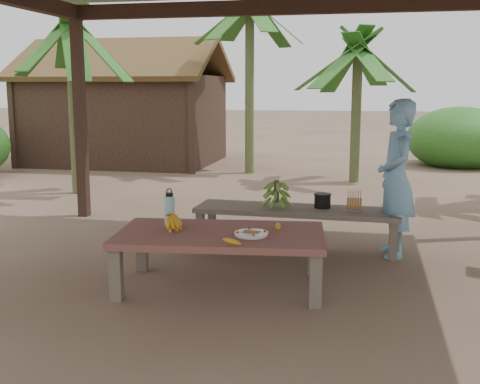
% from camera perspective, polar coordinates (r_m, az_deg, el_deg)
% --- Properties ---
extents(ground, '(80.00, 80.00, 0.00)m').
position_cam_1_polar(ground, '(5.55, 1.24, -8.46)').
color(ground, brown).
rests_on(ground, ground).
extents(work_table, '(1.90, 1.20, 0.50)m').
position_cam_1_polar(work_table, '(5.29, -1.85, -4.49)').
color(work_table, brown).
rests_on(work_table, ground).
extents(bench, '(2.21, 0.66, 0.45)m').
position_cam_1_polar(bench, '(6.58, 5.40, -2.00)').
color(bench, brown).
rests_on(bench, ground).
extents(ripe_banana_bunch, '(0.29, 0.26, 0.15)m').
position_cam_1_polar(ripe_banana_bunch, '(5.39, -6.83, -2.75)').
color(ripe_banana_bunch, gold).
rests_on(ripe_banana_bunch, work_table).
extents(plate, '(0.29, 0.29, 0.04)m').
position_cam_1_polar(plate, '(5.13, 1.08, -4.00)').
color(plate, white).
rests_on(plate, work_table).
extents(loose_banana_front, '(0.18, 0.07, 0.04)m').
position_cam_1_polar(loose_banana_front, '(4.86, -0.78, -4.71)').
color(loose_banana_front, gold).
rests_on(loose_banana_front, work_table).
extents(loose_banana_side, '(0.09, 0.15, 0.04)m').
position_cam_1_polar(loose_banana_side, '(5.40, 3.62, -3.25)').
color(loose_banana_side, gold).
rests_on(loose_banana_side, work_table).
extents(water_flask, '(0.09, 0.09, 0.34)m').
position_cam_1_polar(water_flask, '(5.55, -6.69, -1.64)').
color(water_flask, '#3DC0BD').
rests_on(water_flask, work_table).
extents(green_banana_stalk, '(0.28, 0.28, 0.31)m').
position_cam_1_polar(green_banana_stalk, '(6.57, 3.48, -0.10)').
color(green_banana_stalk, '#598C2D').
rests_on(green_banana_stalk, bench).
extents(cooking_pot, '(0.18, 0.18, 0.15)m').
position_cam_1_polar(cooking_pot, '(6.61, 7.82, -0.85)').
color(cooking_pot, black).
rests_on(cooking_pot, bench).
extents(skewer_rack, '(0.18, 0.08, 0.24)m').
position_cam_1_polar(skewer_rack, '(6.44, 10.78, -0.81)').
color(skewer_rack, '#A57F47').
rests_on(skewer_rack, bench).
extents(woman, '(0.50, 0.66, 1.64)m').
position_cam_1_polar(woman, '(6.41, 14.60, 1.24)').
color(woman, '#6AA1C8').
rests_on(woman, ground).
extents(hut, '(4.40, 3.43, 2.85)m').
position_cam_1_polar(hut, '(14.28, -10.66, 7.19)').
color(hut, black).
rests_on(hut, ground).
extents(banana_plant_n, '(1.80, 1.80, 2.69)m').
position_cam_1_polar(banana_plant_n, '(11.31, 11.10, 12.09)').
color(banana_plant_n, '#596638').
rests_on(banana_plant_n, ground).
extents(banana_plant_nw, '(1.80, 1.80, 3.61)m').
position_cam_1_polar(banana_plant_nw, '(12.33, 0.93, 16.27)').
color(banana_plant_nw, '#596638').
rests_on(banana_plant_nw, ground).
extents(banana_plant_w, '(1.80, 1.80, 2.95)m').
position_cam_1_polar(banana_plant_w, '(10.27, -15.74, 13.56)').
color(banana_plant_w, '#596638').
rests_on(banana_plant_w, ground).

